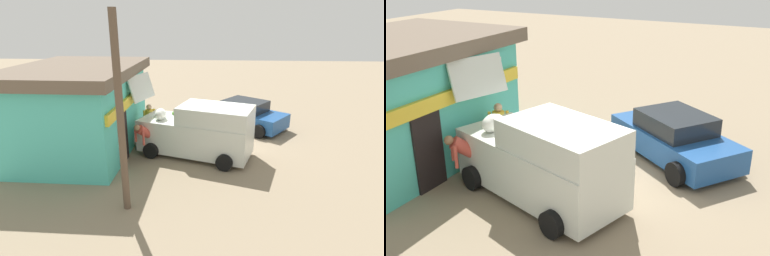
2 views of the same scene
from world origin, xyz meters
TOP-DOWN VIEW (x-y plane):
  - ground_plane at (0.00, 0.00)m, footprint 60.00×60.00m
  - storefront_bar at (-1.04, 5.16)m, footprint 6.28×4.49m
  - delivery_van at (-1.29, 0.47)m, footprint 3.09×4.92m
  - parked_sedan at (2.33, -1.67)m, footprint 3.83×4.25m
  - vendor_standing at (-0.00, 2.64)m, footprint 0.48×0.48m
  - customer_bending at (-1.59, 2.51)m, footprint 0.76×0.75m
  - unloaded_banana_pile at (-0.37, 3.29)m, footprint 0.84×0.81m
  - paint_bucket at (1.64, 2.45)m, footprint 0.34×0.34m

SIDE VIEW (x-z plane):
  - ground_plane at x=0.00m, z-range 0.00..0.00m
  - paint_bucket at x=1.64m, z-range 0.00..0.35m
  - unloaded_banana_pile at x=-0.37m, z-range -0.01..0.48m
  - parked_sedan at x=2.33m, z-range -0.04..1.31m
  - customer_bending at x=-1.59m, z-range 0.17..1.58m
  - vendor_standing at x=0.00m, z-range 0.14..1.83m
  - delivery_van at x=-1.29m, z-range -0.50..2.54m
  - storefront_bar at x=-1.04m, z-range 0.04..3.49m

